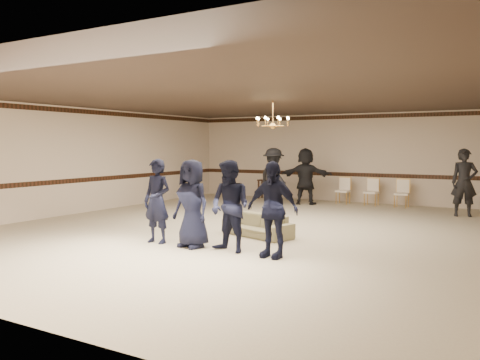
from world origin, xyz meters
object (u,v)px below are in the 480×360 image
object	(u,v)px
boy_d	(272,209)
adult_mid	(306,176)
banquet_chair_left	(343,191)
banquet_chair_right	(402,194)
chandelier	(273,113)
boy_c	(230,206)
boy_b	(192,204)
adult_right	(464,183)
console_table	(269,189)
banquet_chair_mid	(371,192)
settee	(258,225)
boy_a	(157,201)
adult_left	(273,177)

from	to	relation	value
boy_d	adult_mid	size ratio (longest dim) A/B	0.90
banquet_chair_left	banquet_chair_right	distance (m)	2.00
chandelier	adult_mid	world-z (taller)	chandelier
boy_c	boy_d	distance (m)	0.90
boy_d	banquet_chair_right	bearing A→B (deg)	90.81
boy_b	banquet_chair_left	xyz separation A→B (m)	(0.21, 8.73, -0.42)
boy_d	boy_b	bearing A→B (deg)	-176.48
adult_right	banquet_chair_right	xyz separation A→B (m)	(-2.01, 1.19, -0.52)
adult_mid	banquet_chair_right	size ratio (longest dim) A/B	2.12
console_table	chandelier	bearing A→B (deg)	-61.27
boy_b	adult_mid	size ratio (longest dim) A/B	0.90
adult_mid	banquet_chair_mid	distance (m)	2.29
boy_b	adult_mid	world-z (taller)	adult_mid
boy_d	adult_mid	world-z (taller)	adult_mid
boy_d	adult_mid	bearing A→B (deg)	112.12
chandelier	banquet_chair_right	distance (m)	6.17
banquet_chair_right	settee	bearing A→B (deg)	-108.09
banquet_chair_left	adult_right	bearing A→B (deg)	-13.44
boy_d	banquet_chair_left	bearing A→B (deg)	103.82
boy_a	adult_left	bearing A→B (deg)	97.21
boy_c	adult_left	world-z (taller)	adult_left
banquet_chair_right	console_table	bearing A→B (deg)	172.87
boy_c	boy_a	bearing A→B (deg)	-169.41
boy_d	banquet_chair_right	world-z (taller)	boy_d
banquet_chair_left	boy_b	bearing A→B (deg)	-88.35
boy_c	banquet_chair_mid	distance (m)	8.75
boy_d	adult_left	distance (m)	8.08
boy_c	adult_right	distance (m)	8.24
banquet_chair_right	boy_a	bearing A→B (deg)	-114.46
adult_left	console_table	size ratio (longest dim) A/B	2.24
boy_b	boy_d	distance (m)	1.80
banquet_chair_left	boy_a	bearing A→B (deg)	-94.22
boy_d	boy_a	bearing A→B (deg)	-176.48
banquet_chair_left	adult_left	bearing A→B (deg)	-140.12
chandelier	adult_left	world-z (taller)	chandelier
boy_c	boy_d	size ratio (longest dim) A/B	1.00
boy_a	banquet_chair_mid	distance (m)	8.99
boy_c	banquet_chair_right	world-z (taller)	boy_c
chandelier	boy_d	bearing A→B (deg)	-63.58
adult_right	banquet_chair_mid	world-z (taller)	adult_right
boy_a	banquet_chair_left	bearing A→B (deg)	83.07
banquet_chair_right	console_table	size ratio (longest dim) A/B	1.06
adult_left	banquet_chair_mid	xyz separation A→B (m)	(2.99, 1.49, -0.52)
boy_b	boy_c	world-z (taller)	same
boy_b	banquet_chair_right	bearing A→B (deg)	85.57
adult_mid	boy_b	bearing A→B (deg)	84.18
banquet_chair_left	console_table	size ratio (longest dim) A/B	1.06
chandelier	boy_d	xyz separation A→B (m)	(1.72, -3.47, -1.99)
boy_a	boy_b	distance (m)	0.90
adult_mid	banquet_chair_left	xyz separation A→B (m)	(1.09, 0.79, -0.52)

